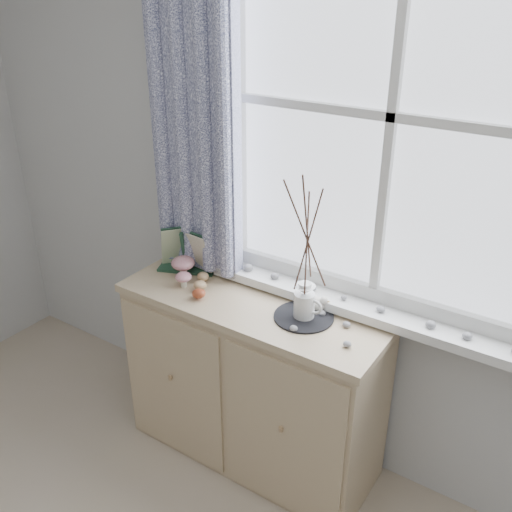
% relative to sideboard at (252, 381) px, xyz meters
% --- Properties ---
extents(sideboard, '(1.20, 0.45, 0.85)m').
position_rel_sideboard_xyz_m(sideboard, '(0.00, 0.00, 0.00)').
color(sideboard, tan).
rests_on(sideboard, ground).
extents(botanical_book, '(0.33, 0.24, 0.21)m').
position_rel_sideboard_xyz_m(botanical_book, '(-0.42, 0.04, 0.53)').
color(botanical_book, '#1E3F2B').
rests_on(botanical_book, sideboard).
extents(toadstool_cluster, '(0.15, 0.16, 0.10)m').
position_rel_sideboard_xyz_m(toadstool_cluster, '(-0.37, -0.01, 0.49)').
color(toadstool_cluster, silver).
rests_on(toadstool_cluster, sideboard).
extents(wooden_eggs, '(0.13, 0.17, 0.07)m').
position_rel_sideboard_xyz_m(wooden_eggs, '(-0.24, -0.04, 0.45)').
color(wooden_eggs, '#A4825B').
rests_on(wooden_eggs, sideboard).
extents(songbird_figurine, '(0.15, 0.09, 0.07)m').
position_rel_sideboard_xyz_m(songbird_figurine, '(0.25, 0.09, 0.46)').
color(songbird_figurine, beige).
rests_on(songbird_figurine, sideboard).
extents(crocheted_doily, '(0.25, 0.25, 0.01)m').
position_rel_sideboard_xyz_m(crocheted_doily, '(0.25, 0.01, 0.43)').
color(crocheted_doily, black).
rests_on(crocheted_doily, sideboard).
extents(twig_pitcher, '(0.25, 0.25, 0.64)m').
position_rel_sideboard_xyz_m(twig_pitcher, '(0.25, 0.01, 0.79)').
color(twig_pitcher, silver).
rests_on(twig_pitcher, crocheted_doily).
extents(sideboard_pebbles, '(0.33, 0.23, 0.02)m').
position_rel_sideboard_xyz_m(sideboard_pebbles, '(0.33, 0.01, 0.44)').
color(sideboard_pebbles, '#97979A').
rests_on(sideboard_pebbles, sideboard).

